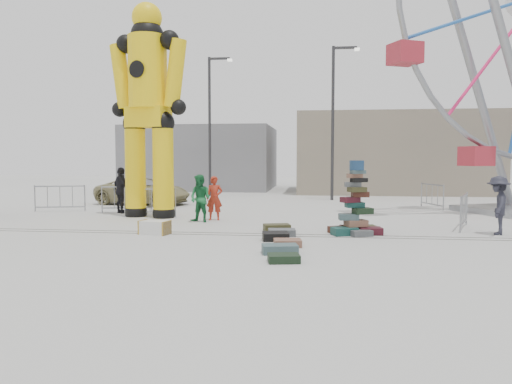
# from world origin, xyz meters

# --- Properties ---
(ground) EXTENTS (90.00, 90.00, 0.00)m
(ground) POSITION_xyz_m (0.00, 0.00, 0.00)
(ground) COLOR #9E9E99
(ground) RESTS_ON ground
(track_line_near) EXTENTS (40.00, 0.04, 0.01)m
(track_line_near) POSITION_xyz_m (0.00, 0.60, 0.00)
(track_line_near) COLOR #47443F
(track_line_near) RESTS_ON ground
(track_line_far) EXTENTS (40.00, 0.04, 0.01)m
(track_line_far) POSITION_xyz_m (0.00, 1.00, 0.00)
(track_line_far) COLOR #47443F
(track_line_far) RESTS_ON ground
(building_right) EXTENTS (12.00, 8.00, 5.00)m
(building_right) POSITION_xyz_m (7.00, 20.00, 2.50)
(building_right) COLOR gray
(building_right) RESTS_ON ground
(building_left) EXTENTS (10.00, 8.00, 4.40)m
(building_left) POSITION_xyz_m (-6.00, 22.00, 2.20)
(building_left) COLOR gray
(building_left) RESTS_ON ground
(lamp_post_right) EXTENTS (1.41, 0.25, 8.00)m
(lamp_post_right) POSITION_xyz_m (3.09, 13.00, 4.48)
(lamp_post_right) COLOR #2D2D30
(lamp_post_right) RESTS_ON ground
(lamp_post_left) EXTENTS (1.41, 0.25, 8.00)m
(lamp_post_left) POSITION_xyz_m (-3.91, 15.00, 4.48)
(lamp_post_left) COLOR #2D2D30
(lamp_post_left) RESTS_ON ground
(suitcase_tower) EXTENTS (1.62, 1.40, 2.17)m
(suitcase_tower) POSITION_xyz_m (3.35, 1.30, 0.61)
(suitcase_tower) COLOR #174641
(suitcase_tower) RESTS_ON ground
(crash_test_dummy) EXTENTS (3.27, 1.43, 8.19)m
(crash_test_dummy) POSITION_xyz_m (-4.05, 4.58, 4.32)
(crash_test_dummy) COLOR black
(crash_test_dummy) RESTS_ON ground
(steamer_trunk) EXTENTS (0.93, 0.67, 0.39)m
(steamer_trunk) POSITION_xyz_m (-2.50, 0.52, 0.20)
(steamer_trunk) COLOR silver
(steamer_trunk) RESTS_ON ground
(row_case_0) EXTENTS (0.89, 0.68, 0.22)m
(row_case_0) POSITION_xyz_m (1.01, 1.57, 0.11)
(row_case_0) COLOR #38371C
(row_case_0) RESTS_ON ground
(row_case_1) EXTENTS (0.83, 0.60, 0.20)m
(row_case_1) POSITION_xyz_m (1.23, 0.68, 0.10)
(row_case_1) COLOR #525659
(row_case_1) RESTS_ON ground
(row_case_2) EXTENTS (0.79, 0.71, 0.22)m
(row_case_2) POSITION_xyz_m (1.12, -0.12, 0.11)
(row_case_2) COLOR black
(row_case_2) RESTS_ON ground
(row_case_3) EXTENTS (0.76, 0.62, 0.18)m
(row_case_3) POSITION_xyz_m (1.50, -1.01, 0.09)
(row_case_3) COLOR brown
(row_case_3) RESTS_ON ground
(row_case_4) EXTENTS (0.91, 0.65, 0.22)m
(row_case_4) POSITION_xyz_m (1.37, -1.98, 0.11)
(row_case_4) COLOR #425A5E
(row_case_4) RESTS_ON ground
(row_case_5) EXTENTS (0.76, 0.63, 0.17)m
(row_case_5) POSITION_xyz_m (1.53, -2.92, 0.09)
(row_case_5) COLOR black
(row_case_5) RESTS_ON ground
(barricade_dummy_a) EXTENTS (1.96, 0.61, 1.10)m
(barricade_dummy_a) POSITION_xyz_m (-8.45, 6.07, 0.55)
(barricade_dummy_a) COLOR gray
(barricade_dummy_a) RESTS_ON ground
(barricade_dummy_b) EXTENTS (1.96, 0.59, 1.10)m
(barricade_dummy_b) POSITION_xyz_m (-5.54, 6.08, 0.55)
(barricade_dummy_b) COLOR gray
(barricade_dummy_b) RESTS_ON ground
(barricade_dummy_c) EXTENTS (2.00, 0.14, 1.10)m
(barricade_dummy_c) POSITION_xyz_m (-4.09, 4.70, 0.55)
(barricade_dummy_c) COLOR gray
(barricade_dummy_c) RESTS_ON ground
(barricade_wheel_front) EXTENTS (0.79, 1.91, 1.10)m
(barricade_wheel_front) POSITION_xyz_m (6.84, 2.84, 0.55)
(barricade_wheel_front) COLOR gray
(barricade_wheel_front) RESTS_ON ground
(barricade_wheel_back) EXTENTS (0.61, 1.96, 1.10)m
(barricade_wheel_back) POSITION_xyz_m (7.29, 9.29, 0.55)
(barricade_wheel_back) COLOR gray
(barricade_wheel_back) RESTS_ON ground
(pedestrian_red) EXTENTS (0.63, 0.46, 1.59)m
(pedestrian_red) POSITION_xyz_m (-1.43, 3.99, 0.79)
(pedestrian_red) COLOR #A02816
(pedestrian_red) RESTS_ON ground
(pedestrian_green) EXTENTS (0.98, 0.88, 1.66)m
(pedestrian_green) POSITION_xyz_m (-1.80, 3.37, 0.83)
(pedestrian_green) COLOR #196632
(pedestrian_green) RESTS_ON ground
(pedestrian_black) EXTENTS (1.13, 1.03, 1.86)m
(pedestrian_black) POSITION_xyz_m (-5.63, 5.72, 0.93)
(pedestrian_black) COLOR black
(pedestrian_black) RESTS_ON ground
(pedestrian_grey) EXTENTS (0.95, 1.25, 1.72)m
(pedestrian_grey) POSITION_xyz_m (7.47, 1.68, 0.86)
(pedestrian_grey) COLOR #21222D
(pedestrian_grey) RESTS_ON ground
(parked_suv) EXTENTS (4.86, 2.95, 1.26)m
(parked_suv) POSITION_xyz_m (-6.06, 9.48, 0.63)
(parked_suv) COLOR #918A5E
(parked_suv) RESTS_ON ground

